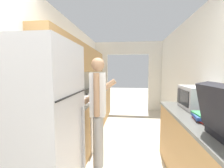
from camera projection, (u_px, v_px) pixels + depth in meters
name	position (u px, v px, depth m)	size (l,w,h in m)	color
wall_left	(68.00, 72.00, 2.98)	(0.38, 7.25, 2.50)	silver
wall_right	(204.00, 84.00, 2.38)	(0.06, 7.25, 2.50)	silver
wall_far_with_doorway	(128.00, 71.00, 5.52)	(2.81, 0.06, 2.50)	silver
counter_left	(91.00, 110.00, 3.77)	(0.62, 3.56, 0.91)	#B2844C
counter_right	(205.00, 159.00, 1.69)	(0.62, 1.94, 0.91)	#B2844C
refrigerator	(37.00, 133.00, 1.44)	(0.76, 0.71, 1.72)	#B7B7BC
range_oven	(81.00, 121.00, 2.95)	(0.66, 0.74, 1.05)	white
person	(98.00, 111.00, 2.15)	(0.53, 0.39, 1.63)	#9E9E9E
microwave	(196.00, 98.00, 2.13)	(0.37, 0.52, 0.32)	#B7B7BC
book_stack	(206.00, 117.00, 1.62)	(0.26, 0.31, 0.08)	red
knife	(88.00, 94.00, 3.47)	(0.12, 0.32, 0.02)	#B7B7BC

